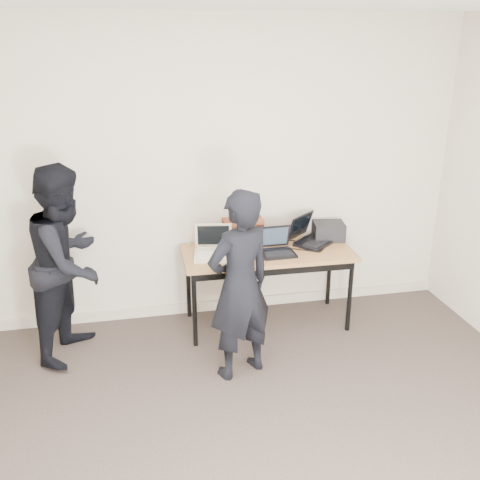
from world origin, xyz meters
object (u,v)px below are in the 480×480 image
object	(u,v)px
leather_satchel	(243,231)
person_observer	(68,262)
equipment_box	(329,231)
laptop_center	(276,247)
desk	(268,258)
laptop_beige	(213,250)
person_typist	(240,286)
laptop_right	(309,237)

from	to	relation	value
leather_satchel	person_observer	distance (m)	1.54
equipment_box	person_observer	distance (m)	2.33
laptop_center	equipment_box	distance (m)	0.62
desk	laptop_beige	bearing A→B (deg)	-179.23
person_typist	person_observer	bearing A→B (deg)	-47.71
laptop_right	person_observer	size ratio (longest dim) A/B	0.30
laptop_center	laptop_right	world-z (taller)	laptop_right
laptop_beige	laptop_right	bearing A→B (deg)	18.35
desk	person_typist	world-z (taller)	person_typist
laptop_right	laptop_beige	bearing A→B (deg)	147.88
person_observer	laptop_right	bearing A→B (deg)	-61.68
laptop_center	leather_satchel	xyz separation A→B (m)	(-0.24, 0.27, 0.08)
equipment_box	person_observer	bearing A→B (deg)	-172.71
desk	equipment_box	size ratio (longest dim) A/B	5.42
equipment_box	person_typist	distance (m)	1.36
laptop_center	person_observer	distance (m)	1.74
laptop_beige	laptop_center	world-z (taller)	laptop_beige
laptop_right	person_observer	world-z (taller)	person_observer
laptop_center	laptop_right	xyz separation A→B (m)	(0.36, 0.18, 0.01)
laptop_center	leather_satchel	bearing A→B (deg)	129.64
laptop_center	laptop_right	size ratio (longest dim) A/B	0.62
laptop_beige	desk	bearing A→B (deg)	9.74
laptop_center	person_observer	world-z (taller)	person_observer
laptop_beige	person_observer	size ratio (longest dim) A/B	0.23
laptop_center	person_typist	distance (m)	0.80
equipment_box	laptop_right	bearing A→B (deg)	-165.36
desk	laptop_center	bearing A→B (deg)	-35.03
laptop_center	equipment_box	xyz separation A→B (m)	(0.57, 0.24, 0.03)
laptop_center	person_typist	world-z (taller)	person_typist
laptop_beige	laptop_right	world-z (taller)	same
leather_satchel	laptop_center	bearing A→B (deg)	-47.57
leather_satchel	person_typist	size ratio (longest dim) A/B	0.24
desk	person_observer	xyz separation A→B (m)	(-1.68, -0.10, 0.14)
person_observer	laptop_center	bearing A→B (deg)	-66.32
person_observer	equipment_box	bearing A→B (deg)	-60.95
laptop_center	leather_satchel	world-z (taller)	leather_satchel
laptop_right	person_observer	xyz separation A→B (m)	(-2.10, -0.24, 0.02)
laptop_beige	person_observer	bearing A→B (deg)	-165.31
leather_satchel	person_observer	xyz separation A→B (m)	(-1.50, -0.33, -0.05)
laptop_right	person_typist	distance (m)	1.17
person_typist	laptop_center	bearing A→B (deg)	-147.88
desk	laptop_center	distance (m)	0.13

